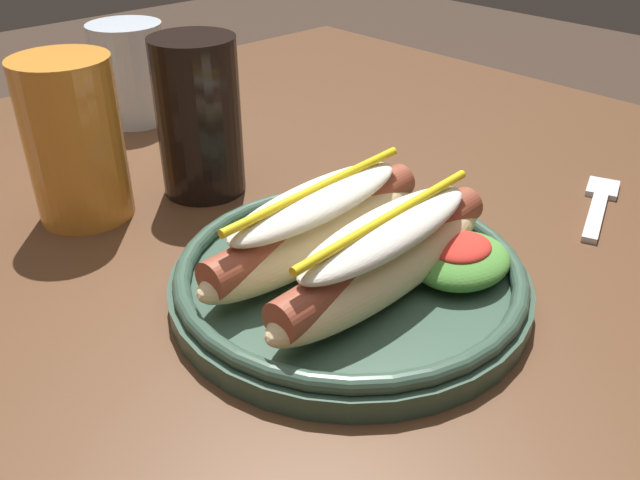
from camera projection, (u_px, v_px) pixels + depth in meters
dining_table at (186, 343)px, 0.59m from camera, size 1.16×0.87×0.74m
hot_dog_plate at (355, 261)px, 0.45m from camera, size 0.25×0.25×0.08m
fork at (599, 203)px, 0.58m from camera, size 0.12×0.06×0.00m
soda_cup at (199, 117)px, 0.57m from camera, size 0.07×0.07×0.14m
water_cup at (130, 73)px, 0.73m from camera, size 0.08×0.08×0.11m
extra_cup at (74, 140)px, 0.53m from camera, size 0.08×0.08×0.13m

